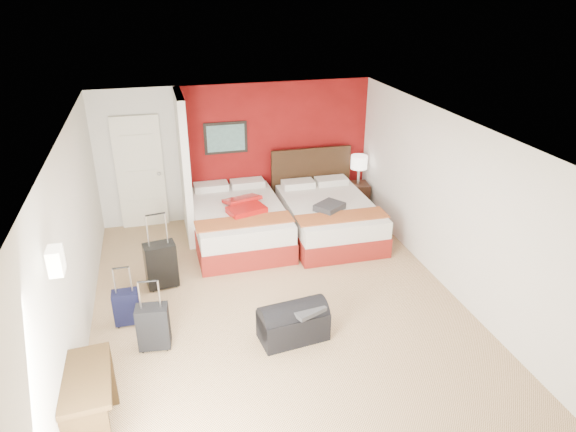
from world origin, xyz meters
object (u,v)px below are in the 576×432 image
object	(u,v)px
bed_right	(329,219)
duffel_bag	(293,324)
suitcase_black	(161,267)
suitcase_charcoal	(154,329)
table_lamp	(359,170)
red_suitcase_open	(244,205)
suitcase_navy	(127,309)
nightstand	(357,197)
bed_left	(238,224)
desk	(91,407)

from	to	relation	value
bed_right	duffel_bag	size ratio (longest dim) A/B	2.51
suitcase_black	bed_right	bearing A→B (deg)	9.93
suitcase_black	suitcase_charcoal	size ratio (longest dim) A/B	1.19
table_lamp	red_suitcase_open	bearing A→B (deg)	-161.73
suitcase_charcoal	suitcase_black	bearing A→B (deg)	90.37
table_lamp	suitcase_navy	xyz separation A→B (m)	(-4.27, -2.67, -0.62)
suitcase_charcoal	nightstand	bearing A→B (deg)	46.00
bed_left	suitcase_navy	size ratio (longest dim) A/B	4.72
bed_right	nightstand	distance (m)	1.24
bed_left	bed_right	world-z (taller)	bed_left
bed_right	suitcase_navy	bearing A→B (deg)	-151.52
red_suitcase_open	suitcase_navy	distance (m)	2.74
red_suitcase_open	duffel_bag	bearing A→B (deg)	-104.00
suitcase_navy	table_lamp	bearing A→B (deg)	32.21
suitcase_navy	desk	distance (m)	1.87
bed_right	nightstand	world-z (taller)	bed_right
suitcase_black	suitcase_charcoal	xyz separation A→B (m)	(-0.15, -1.41, -0.05)
nightstand	suitcase_charcoal	distance (m)	5.11
desk	red_suitcase_open	bearing A→B (deg)	55.44
nightstand	suitcase_navy	xyz separation A→B (m)	(-4.27, -2.67, -0.05)
table_lamp	nightstand	bearing A→B (deg)	0.00
bed_right	desk	xyz separation A→B (m)	(-3.67, -3.65, 0.07)
bed_left	suitcase_navy	world-z (taller)	bed_left
desk	suitcase_navy	bearing A→B (deg)	77.24
bed_right	red_suitcase_open	bearing A→B (deg)	176.84
suitcase_black	suitcase_navy	size ratio (longest dim) A/B	1.44
red_suitcase_open	suitcase_charcoal	xyz separation A→B (m)	(-1.58, -2.49, -0.42)
bed_left	suitcase_charcoal	bearing A→B (deg)	-120.48
red_suitcase_open	nightstand	bearing A→B (deg)	2.05
table_lamp	desk	world-z (taller)	table_lamp
suitcase_charcoal	duffel_bag	bearing A→B (deg)	-2.10
nightstand	red_suitcase_open	bearing A→B (deg)	-155.56
red_suitcase_open	duffel_bag	xyz separation A→B (m)	(0.11, -2.74, -0.49)
red_suitcase_open	suitcase_navy	bearing A→B (deg)	-151.49
bed_right	suitcase_navy	size ratio (longest dim) A/B	4.56
nightstand	table_lamp	distance (m)	0.56
nightstand	suitcase_charcoal	size ratio (longest dim) A/B	1.02
table_lamp	suitcase_black	world-z (taller)	table_lamp
suitcase_black	red_suitcase_open	bearing A→B (deg)	28.09
suitcase_charcoal	suitcase_navy	distance (m)	0.68
suitcase_navy	desk	world-z (taller)	desk
nightstand	bed_right	bearing A→B (deg)	-129.11
bed_right	desk	size ratio (longest dim) A/B	2.30
bed_right	desk	distance (m)	5.18
bed_right	suitcase_black	xyz separation A→B (m)	(-2.91, -0.98, 0.02)
desk	suitcase_charcoal	bearing A→B (deg)	59.87
red_suitcase_open	table_lamp	xyz separation A→B (m)	(2.35, 0.78, 0.15)
suitcase_navy	duffel_bag	bearing A→B (deg)	-22.45
bed_right	suitcase_charcoal	world-z (taller)	bed_right
red_suitcase_open	nightstand	world-z (taller)	red_suitcase_open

